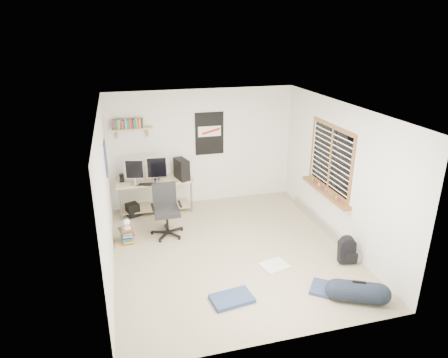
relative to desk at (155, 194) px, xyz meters
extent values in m
cube|color=gray|center=(1.10, -2.00, -0.37)|extent=(4.00, 4.50, 0.01)
cube|color=white|center=(1.10, -2.00, 2.14)|extent=(4.00, 4.50, 0.01)
cube|color=silver|center=(1.10, 0.25, 0.89)|extent=(4.00, 0.01, 2.50)
cube|color=silver|center=(-0.91, -2.00, 0.89)|extent=(0.01, 4.50, 2.50)
cube|color=silver|center=(3.10, -2.00, 0.89)|extent=(0.01, 4.50, 2.50)
cube|color=#C9BC8B|center=(0.00, 0.00, 0.00)|extent=(1.70, 1.13, 0.71)
cube|color=#B6B7BB|center=(-0.40, -0.23, 0.56)|extent=(0.39, 0.18, 0.41)
cube|color=#AFAEB3|center=(0.04, -0.28, 0.57)|extent=(0.42, 0.13, 0.45)
cube|color=black|center=(0.56, -0.14, 0.57)|extent=(0.30, 0.45, 0.43)
cube|color=black|center=(-0.18, -0.28, 0.36)|extent=(0.41, 0.19, 0.02)
cube|color=black|center=(-0.65, 0.00, 0.44)|extent=(0.10, 0.10, 0.17)
cube|color=black|center=(0.05, -0.06, 0.44)|extent=(0.12, 0.12, 0.18)
cube|color=black|center=(0.10, -1.14, 0.12)|extent=(0.66, 0.66, 0.99)
cube|color=tan|center=(-0.35, 0.14, 1.42)|extent=(0.80, 0.22, 0.24)
cube|color=black|center=(1.25, 0.23, 1.19)|extent=(0.62, 0.03, 0.92)
cube|color=navy|center=(-0.89, -0.80, 1.14)|extent=(0.02, 0.42, 0.60)
cube|color=brown|center=(3.05, -1.70, 1.08)|extent=(0.10, 1.50, 1.26)
cube|color=#B7B2A8|center=(3.05, -1.70, -0.28)|extent=(0.08, 2.50, 0.18)
cube|color=black|center=(2.85, -2.87, -0.16)|extent=(0.31, 0.27, 0.36)
cylinder|color=black|center=(2.46, -3.81, -0.22)|extent=(0.42, 0.42, 0.61)
cube|color=silver|center=(1.65, -2.68, -0.34)|extent=(0.50, 0.45, 0.04)
cube|color=navy|center=(0.73, -3.33, -0.33)|extent=(0.64, 0.46, 0.06)
cube|color=#222F4D|center=(2.10, -3.43, -0.34)|extent=(0.49, 0.51, 0.05)
cube|color=brown|center=(-0.65, -1.25, -0.21)|extent=(0.55, 0.47, 0.33)
cube|color=white|center=(-0.63, -1.27, 0.02)|extent=(0.20, 0.25, 0.22)
cube|color=black|center=(-0.50, -0.16, -0.22)|extent=(0.31, 0.31, 0.27)
camera|label=1|loc=(-0.60, -7.88, 3.32)|focal=32.00mm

